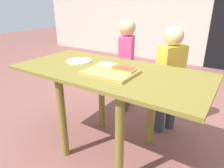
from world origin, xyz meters
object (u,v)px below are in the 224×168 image
(dining_table, at_px, (108,83))
(pizza_slice_far_right, at_px, (125,69))
(plate_white_left, at_px, (79,61))
(cutting_board, at_px, (111,72))
(pizza_slice_far_left, at_px, (106,65))
(child_left, at_px, (126,60))
(child_right, at_px, (170,75))

(dining_table, distance_m, pizza_slice_far_right, 0.21)
(plate_white_left, bearing_deg, cutting_board, -17.02)
(pizza_slice_far_left, relative_size, child_left, 0.15)
(dining_table, height_order, plate_white_left, plate_white_left)
(pizza_slice_far_left, distance_m, child_left, 0.79)
(pizza_slice_far_right, relative_size, child_left, 0.15)
(cutting_board, relative_size, child_left, 0.34)
(dining_table, distance_m, child_left, 0.77)
(cutting_board, bearing_deg, pizza_slice_far_left, 141.22)
(child_right, bearing_deg, child_left, 162.12)
(plate_white_left, distance_m, child_right, 0.83)
(cutting_board, distance_m, child_left, 0.87)
(pizza_slice_far_left, relative_size, plate_white_left, 0.71)
(cutting_board, height_order, child_left, child_left)
(plate_white_left, relative_size, child_left, 0.20)
(child_left, xyz_separation_m, child_right, (0.56, -0.18, -0.02))
(dining_table, distance_m, pizza_slice_far_left, 0.14)
(pizza_slice_far_right, xyz_separation_m, plate_white_left, (-0.49, 0.07, -0.03))
(plate_white_left, bearing_deg, pizza_slice_far_left, -10.42)
(cutting_board, xyz_separation_m, pizza_slice_far_left, (-0.08, 0.06, 0.02))
(cutting_board, height_order, pizza_slice_far_right, pizza_slice_far_right)
(pizza_slice_far_right, bearing_deg, pizza_slice_far_left, 176.18)
(pizza_slice_far_left, xyz_separation_m, child_left, (-0.24, 0.73, -0.16))
(dining_table, height_order, pizza_slice_far_right, pizza_slice_far_right)
(pizza_slice_far_left, bearing_deg, child_right, 59.97)
(pizza_slice_far_right, bearing_deg, cutting_board, -147.73)
(dining_table, bearing_deg, child_right, 61.08)
(child_right, bearing_deg, dining_table, -118.92)
(pizza_slice_far_left, xyz_separation_m, child_right, (0.32, 0.55, -0.18))
(pizza_slice_far_left, relative_size, pizza_slice_far_right, 1.00)
(pizza_slice_far_right, bearing_deg, dining_table, 174.91)
(child_left, relative_size, child_right, 1.03)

